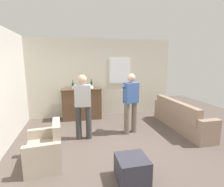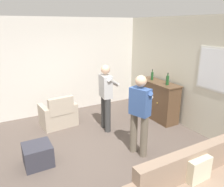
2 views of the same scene
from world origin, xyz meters
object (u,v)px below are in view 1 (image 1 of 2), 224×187
Objects in this scene: armchair at (46,150)px; bottle_liquor_amber at (91,85)px; sideboard_cabinet at (82,104)px; bottle_wine_green at (73,86)px; couch at (180,118)px; person_standing_left at (83,104)px; person_standing_right at (131,101)px; ottoman at (132,169)px.

bottle_liquor_amber reaches higher than armchair.
bottle_wine_green reaches higher than sideboard_cabinet.
couch is at bearing -32.39° from bottle_liquor_amber.
person_standing_left is (-0.05, -1.62, 0.40)m from sideboard_cabinet.
person_standing_right is (0.91, -1.52, -0.26)m from bottle_liquor_amber.
ottoman is 2.15m from person_standing_right.
bottle_liquor_amber is 0.62× the size of ottoman.
armchair is at bearing -102.54° from bottle_wine_green.
couch is at bearing 40.97° from ottoman.
sideboard_cabinet is 1.67m from person_standing_left.
person_standing_left is (-2.86, -0.05, 0.61)m from couch.
bottle_liquor_amber is at bearing 120.82° from person_standing_right.
bottle_wine_green is (0.58, 2.61, 0.90)m from armchair.
couch is at bearing 0.92° from person_standing_left.
person_standing_right is at bearing 27.39° from armchair.
armchair is 2.77m from sideboard_cabinet.
armchair is at bearing -163.97° from couch.
person_standing_left reaches higher than couch.
armchair is at bearing -152.61° from person_standing_right.
couch is 1.41× the size of person_standing_right.
bottle_liquor_amber is at bearing 65.24° from armchair.
bottle_liquor_amber is 1.67m from person_standing_left.
bottle_liquor_amber is at bearing 147.61° from couch.
bottle_liquor_amber is (1.20, 2.61, 0.91)m from armchair.
couch is 3.04m from bottle_liquor_amber.
person_standing_left is at bearing 110.52° from ottoman.
armchair is 0.56× the size of person_standing_right.
bottle_liquor_amber is (0.62, 0.00, 0.01)m from bottle_wine_green.
armchair is at bearing -128.71° from person_standing_left.
armchair is 0.56× the size of person_standing_left.
person_standing_left is 1.31m from person_standing_right.
couch is 2.92m from person_standing_left.
couch is 1.41× the size of person_standing_left.
person_standing_right reaches higher than bottle_liquor_amber.
bottle_wine_green is 1.64m from person_standing_left.
couch is 1.67m from person_standing_right.
bottle_liquor_amber is at bearing 94.81° from ottoman.
person_standing_left is at bearing -91.80° from sideboard_cabinet.
bottle_wine_green reaches higher than couch.
couch is 1.74× the size of sideboard_cabinet.
ottoman is at bearing -75.11° from bottle_wine_green.
armchair is 2.46m from person_standing_right.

